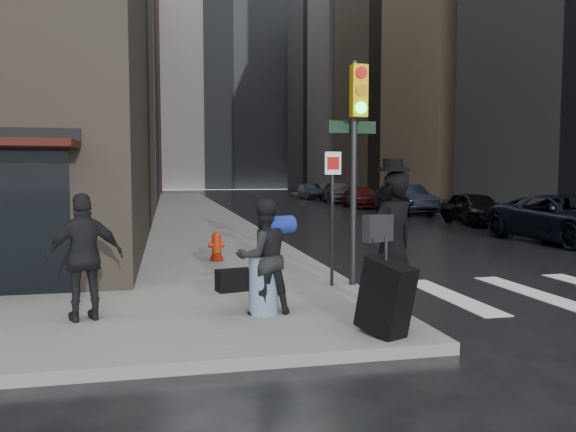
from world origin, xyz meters
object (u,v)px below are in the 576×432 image
man_greycoat (85,257)px  fire_hydrant (217,248)px  traffic_light (354,142)px  parked_car_4 (338,192)px  parked_car_3 (361,197)px  parked_car_5 (310,191)px  parked_car_0 (566,219)px  parked_car_2 (406,199)px  parked_car_1 (475,208)px  man_overcoat (391,254)px  man_jeans (263,257)px

man_greycoat → fire_hydrant: (2.23, 5.01, -0.58)m
traffic_light → parked_car_4: 32.97m
parked_car_3 → parked_car_5: size_ratio=1.15×
parked_car_0 → parked_car_5: (0.03, 32.21, -0.09)m
traffic_light → parked_car_3: bearing=67.2°
parked_car_2 → parked_car_4: 12.88m
man_greycoat → parked_car_1: man_greycoat is taller
man_overcoat → parked_car_2: 23.31m
parked_car_1 → parked_car_5: (-0.62, 25.77, -0.04)m
parked_car_0 → parked_car_2: 12.89m
traffic_light → parked_car_5: size_ratio=1.00×
traffic_light → parked_car_2: traffic_light is taller
man_overcoat → fire_hydrant: size_ratio=3.33×
parked_car_2 → parked_car_3: bearing=91.6°
fire_hydrant → parked_car_5: size_ratio=0.17×
parked_car_0 → parked_car_4: (0.56, 25.77, 0.08)m
man_jeans → traffic_light: (1.95, 1.71, 1.76)m
man_jeans → traffic_light: 3.13m
man_greycoat → traffic_light: bearing=-179.4°
man_greycoat → parked_car_1: bearing=-154.3°
parked_car_0 → fire_hydrant: bearing=-170.7°
man_greycoat → parked_car_3: man_greycoat is taller
parked_car_5 → parked_car_4: bearing=-85.2°
parked_car_1 → man_overcoat: bearing=-120.1°
man_overcoat → man_jeans: 1.82m
parked_car_1 → parked_car_4: parked_car_4 is taller
parked_car_4 → parked_car_5: parked_car_4 is taller
parked_car_1 → parked_car_2: (-0.30, 6.44, 0.10)m
man_greycoat → traffic_light: 4.96m
parked_car_1 → man_greycoat: bearing=-131.7°
man_overcoat → parked_car_2: man_overcoat is taller
parked_car_3 → parked_car_1: bearing=-82.4°
man_overcoat → parked_car_5: size_ratio=0.56×
man_overcoat → parked_car_3: bearing=-132.9°
traffic_light → parked_car_1: bearing=48.8°
parked_car_2 → parked_car_3: (-0.24, 6.44, -0.14)m
parked_car_0 → parked_car_3: parked_car_0 is taller
parked_car_5 → parked_car_3: bearing=-89.5°
traffic_light → fire_hydrant: (-2.16, 3.48, -2.29)m
parked_car_0 → man_overcoat: bearing=-140.5°
parked_car_3 → parked_car_5: (-0.08, 12.88, -0.01)m
man_greycoat → parked_car_2: size_ratio=0.36×
parked_car_3 → traffic_light: bearing=-104.8°
man_jeans → parked_car_3: man_jeans is taller
man_greycoat → parked_car_0: size_ratio=0.32×
man_jeans → parked_car_2: (11.29, 20.32, -0.17)m
man_greycoat → parked_car_5: (13.42, 39.47, -0.37)m
parked_car_2 → parked_car_5: bearing=90.4°
man_greycoat → traffic_light: traffic_light is taller
parked_car_0 → parked_car_1: bearing=82.1°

